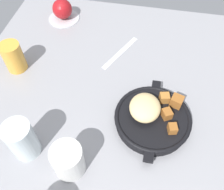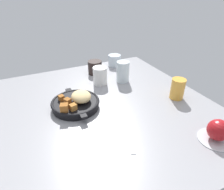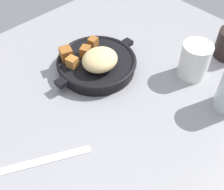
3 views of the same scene
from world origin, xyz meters
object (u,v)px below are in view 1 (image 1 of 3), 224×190
at_px(butter_knife, 121,53).
at_px(cast_iron_skillet, 152,117).
at_px(red_apple, 62,9).
at_px(water_glass_tall, 22,140).
at_px(juice_glass_amber, 13,57).
at_px(white_creamer_pitcher, 68,161).

bearing_deg(butter_knife, cast_iron_skillet, -126.99).
relative_size(red_apple, butter_knife, 0.40).
bearing_deg(water_glass_tall, juice_glass_amber, 28.80).
relative_size(red_apple, juice_glass_amber, 0.77).
xyz_separation_m(water_glass_tall, juice_glass_amber, (0.26, 0.14, -0.01)).
distance_m(butter_knife, white_creamer_pitcher, 0.41).
height_order(cast_iron_skillet, white_creamer_pitcher, white_creamer_pitcher).
height_order(red_apple, juice_glass_amber, juice_glass_amber).
height_order(butter_knife, white_creamer_pitcher, white_creamer_pitcher).
bearing_deg(red_apple, white_creamer_pitcher, -160.77).
xyz_separation_m(red_apple, butter_knife, (-0.14, -0.25, -0.04)).
bearing_deg(juice_glass_amber, white_creamer_pitcher, -137.29).
xyz_separation_m(red_apple, juice_glass_amber, (-0.27, 0.07, 0.00)).
bearing_deg(red_apple, juice_glass_amber, 166.01).
distance_m(butter_knife, water_glass_tall, 0.42).
xyz_separation_m(cast_iron_skillet, red_apple, (0.39, 0.37, 0.02)).
distance_m(cast_iron_skillet, red_apple, 0.53).
xyz_separation_m(white_creamer_pitcher, water_glass_tall, (0.02, 0.12, 0.01)).
distance_m(white_creamer_pitcher, water_glass_tall, 0.12).
bearing_deg(juice_glass_amber, butter_knife, -67.90).
xyz_separation_m(cast_iron_skillet, water_glass_tall, (-0.14, 0.29, 0.03)).
bearing_deg(cast_iron_skillet, butter_knife, 26.42).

